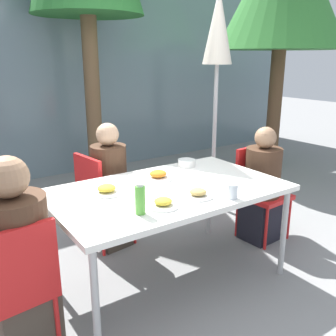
{
  "coord_description": "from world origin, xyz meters",
  "views": [
    {
      "loc": [
        -1.44,
        -2.11,
        1.67
      ],
      "look_at": [
        0.0,
        0.0,
        0.91
      ],
      "focal_mm": 40.0,
      "sensor_mm": 36.0,
      "label": 1
    }
  ],
  "objects_px": {
    "person_left": "(19,266)",
    "closed_umbrella": "(218,45)",
    "chair_right": "(258,186)",
    "person_right": "(262,188)",
    "chair_left": "(16,284)",
    "salad_bowl": "(187,163)",
    "bottle": "(140,199)",
    "drinking_cup": "(233,191)",
    "person_far": "(110,190)",
    "chair_far": "(99,194)"
  },
  "relations": [
    {
      "from": "person_left",
      "to": "closed_umbrella",
      "type": "xyz_separation_m",
      "value": [
        2.38,
        1.1,
        1.23
      ]
    },
    {
      "from": "person_left",
      "to": "chair_right",
      "type": "height_order",
      "value": "person_left"
    },
    {
      "from": "person_left",
      "to": "person_right",
      "type": "height_order",
      "value": "person_left"
    },
    {
      "from": "chair_left",
      "to": "person_right",
      "type": "height_order",
      "value": "person_right"
    },
    {
      "from": "person_left",
      "to": "salad_bowl",
      "type": "bearing_deg",
      "value": 11.31
    },
    {
      "from": "closed_umbrella",
      "to": "chair_right",
      "type": "bearing_deg",
      "value": -100.44
    },
    {
      "from": "chair_right",
      "to": "bottle",
      "type": "relative_size",
      "value": 4.43
    },
    {
      "from": "closed_umbrella",
      "to": "drinking_cup",
      "type": "distance_m",
      "value": 2.0
    },
    {
      "from": "person_far",
      "to": "drinking_cup",
      "type": "distance_m",
      "value": 1.25
    },
    {
      "from": "person_far",
      "to": "salad_bowl",
      "type": "distance_m",
      "value": 0.72
    },
    {
      "from": "person_far",
      "to": "salad_bowl",
      "type": "relative_size",
      "value": 7.59
    },
    {
      "from": "person_far",
      "to": "bottle",
      "type": "distance_m",
      "value": 1.13
    },
    {
      "from": "bottle",
      "to": "drinking_cup",
      "type": "xyz_separation_m",
      "value": [
        0.64,
        -0.13,
        -0.04
      ]
    },
    {
      "from": "person_right",
      "to": "drinking_cup",
      "type": "relative_size",
      "value": 10.81
    },
    {
      "from": "person_far",
      "to": "person_left",
      "type": "bearing_deg",
      "value": -56.3
    },
    {
      "from": "person_left",
      "to": "bottle",
      "type": "height_order",
      "value": "person_left"
    },
    {
      "from": "chair_right",
      "to": "drinking_cup",
      "type": "distance_m",
      "value": 1.11
    },
    {
      "from": "person_far",
      "to": "closed_umbrella",
      "type": "relative_size",
      "value": 0.48
    },
    {
      "from": "person_left",
      "to": "bottle",
      "type": "relative_size",
      "value": 6.09
    },
    {
      "from": "drinking_cup",
      "to": "closed_umbrella",
      "type": "bearing_deg",
      "value": 52.92
    },
    {
      "from": "person_left",
      "to": "chair_far",
      "type": "distance_m",
      "value": 1.29
    },
    {
      "from": "person_left",
      "to": "person_right",
      "type": "xyz_separation_m",
      "value": [
        2.19,
        0.2,
        -0.05
      ]
    },
    {
      "from": "person_right",
      "to": "drinking_cup",
      "type": "distance_m",
      "value": 1.03
    },
    {
      "from": "chair_right",
      "to": "drinking_cup",
      "type": "xyz_separation_m",
      "value": [
        -0.9,
        -0.58,
        0.3
      ]
    },
    {
      "from": "closed_umbrella",
      "to": "salad_bowl",
      "type": "bearing_deg",
      "value": -144.42
    },
    {
      "from": "chair_left",
      "to": "closed_umbrella",
      "type": "distance_m",
      "value": 2.99
    },
    {
      "from": "chair_far",
      "to": "bottle",
      "type": "height_order",
      "value": "bottle"
    },
    {
      "from": "chair_right",
      "to": "person_right",
      "type": "relative_size",
      "value": 0.8
    },
    {
      "from": "bottle",
      "to": "salad_bowl",
      "type": "bearing_deg",
      "value": 38.02
    },
    {
      "from": "person_right",
      "to": "person_far",
      "type": "distance_m",
      "value": 1.38
    },
    {
      "from": "chair_left",
      "to": "person_left",
      "type": "height_order",
      "value": "person_left"
    },
    {
      "from": "bottle",
      "to": "drinking_cup",
      "type": "bearing_deg",
      "value": -11.24
    },
    {
      "from": "chair_far",
      "to": "closed_umbrella",
      "type": "xyz_separation_m",
      "value": [
        1.48,
        0.18,
        1.28
      ]
    },
    {
      "from": "closed_umbrella",
      "to": "bottle",
      "type": "relative_size",
      "value": 12.11
    },
    {
      "from": "person_left",
      "to": "salad_bowl",
      "type": "height_order",
      "value": "person_left"
    },
    {
      "from": "drinking_cup",
      "to": "person_far",
      "type": "bearing_deg",
      "value": 106.4
    },
    {
      "from": "chair_right",
      "to": "salad_bowl",
      "type": "height_order",
      "value": "chair_right"
    },
    {
      "from": "chair_left",
      "to": "chair_right",
      "type": "relative_size",
      "value": 1.0
    },
    {
      "from": "closed_umbrella",
      "to": "bottle",
      "type": "xyz_separation_m",
      "value": [
        -1.69,
        -1.26,
        -0.94
      ]
    },
    {
      "from": "chair_left",
      "to": "bottle",
      "type": "xyz_separation_m",
      "value": [
        0.73,
        -0.08,
        0.35
      ]
    },
    {
      "from": "salad_bowl",
      "to": "chair_left",
      "type": "bearing_deg",
      "value": -159.61
    },
    {
      "from": "salad_bowl",
      "to": "person_right",
      "type": "bearing_deg",
      "value": -24.97
    },
    {
      "from": "chair_left",
      "to": "person_left",
      "type": "distance_m",
      "value": 0.11
    },
    {
      "from": "chair_far",
      "to": "drinking_cup",
      "type": "distance_m",
      "value": 1.32
    },
    {
      "from": "chair_left",
      "to": "drinking_cup",
      "type": "distance_m",
      "value": 1.42
    },
    {
      "from": "chair_left",
      "to": "salad_bowl",
      "type": "xyz_separation_m",
      "value": [
        1.58,
        0.59,
        0.28
      ]
    },
    {
      "from": "chair_left",
      "to": "closed_umbrella",
      "type": "bearing_deg",
      "value": 19.38
    },
    {
      "from": "person_right",
      "to": "drinking_cup",
      "type": "bearing_deg",
      "value": 26.0
    },
    {
      "from": "person_far",
      "to": "chair_left",
      "type": "bearing_deg",
      "value": -54.8
    },
    {
      "from": "bottle",
      "to": "drinking_cup",
      "type": "relative_size",
      "value": 1.95
    }
  ]
}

